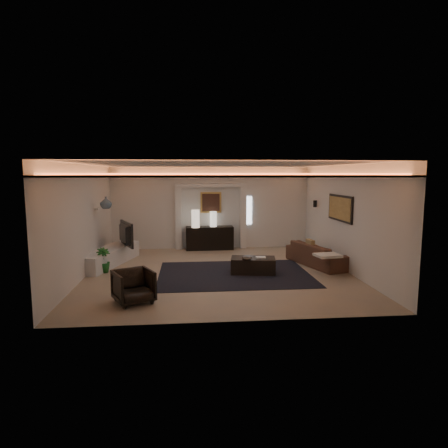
{
  "coord_description": "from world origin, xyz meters",
  "views": [
    {
      "loc": [
        -0.81,
        -10.13,
        2.66
      ],
      "look_at": [
        0.2,
        0.6,
        1.25
      ],
      "focal_mm": 30.77,
      "sensor_mm": 36.0,
      "label": 1
    }
  ],
  "objects": [
    {
      "name": "ginger_jar",
      "position": [
        -3.15,
        1.09,
        1.84
      ],
      "size": [
        0.44,
        0.44,
        0.35
      ],
      "primitive_type": "imported",
      "rotation": [
        0.0,
        0.0,
        -0.43
      ],
      "color": "#424953",
      "rests_on": "wall_niche"
    },
    {
      "name": "floor",
      "position": [
        0.0,
        0.0,
        0.0
      ],
      "size": [
        7.0,
        7.0,
        0.0
      ],
      "primitive_type": "plane",
      "color": "tan",
      "rests_on": "ground"
    },
    {
      "name": "figurine",
      "position": [
        -2.97,
        2.61,
        0.64
      ],
      "size": [
        0.17,
        0.17,
        0.4
      ],
      "primitive_type": "cylinder",
      "rotation": [
        0.0,
        0.0,
        -0.16
      ],
      "color": "black",
      "rests_on": "media_ledge"
    },
    {
      "name": "art_panel_frame",
      "position": [
        3.47,
        0.3,
        1.7
      ],
      "size": [
        0.04,
        1.64,
        0.74
      ],
      "primitive_type": "cube",
      "color": "black",
      "rests_on": "wall_right"
    },
    {
      "name": "bowl",
      "position": [
        0.7,
        -0.47,
        0.45
      ],
      "size": [
        0.35,
        0.35,
        0.07
      ],
      "primitive_type": "imported",
      "rotation": [
        0.0,
        0.0,
        -0.24
      ],
      "color": "black",
      "rests_on": "coffee_table"
    },
    {
      "name": "coffee_table",
      "position": [
        0.92,
        -0.15,
        0.2
      ],
      "size": [
        1.26,
        0.83,
        0.44
      ],
      "primitive_type": "cube",
      "rotation": [
        0.0,
        0.0,
        -0.17
      ],
      "color": "black",
      "rests_on": "ground"
    },
    {
      "name": "throw_pillow",
      "position": [
        2.75,
        0.67,
        0.55
      ],
      "size": [
        0.16,
        0.4,
        0.39
      ],
      "primitive_type": "cube",
      "rotation": [
        0.0,
        0.0,
        0.11
      ],
      "color": "#9E7F4F",
      "rests_on": "sofa"
    },
    {
      "name": "cove_soffit",
      "position": [
        0.0,
        0.0,
        2.62
      ],
      "size": [
        7.0,
        7.0,
        0.04
      ],
      "primitive_type": "cube",
      "color": "silver",
      "rests_on": "ceiling"
    },
    {
      "name": "art_panel_gold",
      "position": [
        3.44,
        0.3,
        1.7
      ],
      "size": [
        0.02,
        1.5,
        0.62
      ],
      "primitive_type": "cube",
      "color": "tan",
      "rests_on": "wall_right"
    },
    {
      "name": "pilaster_right",
      "position": [
        1.15,
        3.4,
        1.1
      ],
      "size": [
        0.22,
        0.2,
        2.2
      ],
      "primitive_type": "cube",
      "color": "silver",
      "rests_on": "ground"
    },
    {
      "name": "wall_left",
      "position": [
        -3.5,
        0.0,
        1.45
      ],
      "size": [
        0.0,
        7.0,
        7.0
      ],
      "primitive_type": "plane",
      "rotation": [
        1.57,
        0.0,
        1.57
      ],
      "color": "silver",
      "rests_on": "ground"
    },
    {
      "name": "magazine",
      "position": [
        1.12,
        -0.19,
        0.42
      ],
      "size": [
        0.27,
        0.2,
        0.03
      ],
      "primitive_type": "cube",
      "rotation": [
        0.0,
        0.0,
        -0.06
      ],
      "color": "white",
      "rests_on": "coffee_table"
    },
    {
      "name": "wall_right",
      "position": [
        3.5,
        0.0,
        1.45
      ],
      "size": [
        0.0,
        7.0,
        7.0
      ],
      "primitive_type": "plane",
      "rotation": [
        1.57,
        0.0,
        -1.57
      ],
      "color": "silver",
      "rests_on": "ground"
    },
    {
      "name": "armchair",
      "position": [
        -1.95,
        -2.28,
        0.35
      ],
      "size": [
        1.01,
        1.02,
        0.7
      ],
      "primitive_type": "imported",
      "rotation": [
        0.0,
        0.0,
        0.46
      ],
      "color": "#332E24",
      "rests_on": "ground"
    },
    {
      "name": "wall_back",
      "position": [
        0.0,
        3.5,
        1.45
      ],
      "size": [
        7.0,
        0.0,
        7.0
      ],
      "primitive_type": "plane",
      "rotation": [
        1.57,
        0.0,
        0.0
      ],
      "color": "silver",
      "rests_on": "ground"
    },
    {
      "name": "painting_frame",
      "position": [
        0.0,
        3.47,
        1.65
      ],
      "size": [
        0.74,
        0.04,
        0.74
      ],
      "primitive_type": "cube",
      "color": "tan",
      "rests_on": "wall_back"
    },
    {
      "name": "lamp_left",
      "position": [
        -0.56,
        3.04,
        1.09
      ],
      "size": [
        0.32,
        0.32,
        0.61
      ],
      "primitive_type": "cylinder",
      "rotation": [
        0.0,
        0.0,
        0.17
      ],
      "color": "#FFE8C9",
      "rests_on": "console"
    },
    {
      "name": "alcove_header",
      "position": [
        0.0,
        3.4,
        2.25
      ],
      "size": [
        2.52,
        0.2,
        0.12
      ],
      "primitive_type": "cube",
      "color": "silver",
      "rests_on": "wall_back"
    },
    {
      "name": "wall_niche",
      "position": [
        -3.44,
        1.4,
        1.65
      ],
      "size": [
        0.1,
        0.55,
        0.04
      ],
      "primitive_type": "cube",
      "color": "silver",
      "rests_on": "wall_left"
    },
    {
      "name": "daylight_slit",
      "position": [
        1.35,
        3.48,
        1.35
      ],
      "size": [
        0.25,
        0.03,
        1.0
      ],
      "primitive_type": "cube",
      "color": "white",
      "rests_on": "wall_back"
    },
    {
      "name": "plant",
      "position": [
        -3.12,
        0.31,
        0.33
      ],
      "size": [
        0.52,
        0.52,
        0.67
      ],
      "primitive_type": "imported",
      "rotation": [
        0.0,
        0.0,
        0.62
      ],
      "color": "#19571D",
      "rests_on": "ground"
    },
    {
      "name": "media_ledge",
      "position": [
        -3.15,
        1.23,
        0.23
      ],
      "size": [
        1.45,
        2.84,
        0.52
      ],
      "primitive_type": "cube",
      "rotation": [
        0.0,
        0.0,
        -0.29
      ],
      "color": "silver",
      "rests_on": "ground"
    },
    {
      "name": "pilaster_left",
      "position": [
        -1.15,
        3.4,
        1.1
      ],
      "size": [
        0.22,
        0.2,
        2.2
      ],
      "primitive_type": "cube",
      "color": "silver",
      "rests_on": "ground"
    },
    {
      "name": "throw_blanket",
      "position": [
        2.8,
        -0.61,
        0.55
      ],
      "size": [
        0.69,
        0.6,
        0.07
      ],
      "primitive_type": "cube",
      "rotation": [
        0.0,
        0.0,
        0.17
      ],
      "color": "beige",
      "rests_on": "sofa"
    },
    {
      "name": "tv",
      "position": [
        -2.81,
        1.58,
        0.82
      ],
      "size": [
        1.25,
        0.66,
        0.74
      ],
      "primitive_type": "imported",
      "rotation": [
        0.0,
        0.0,
        1.97
      ],
      "color": "black",
      "rests_on": "media_ledge"
    },
    {
      "name": "area_rug",
      "position": [
        0.4,
        -0.2,
        0.01
      ],
      "size": [
        4.0,
        3.0,
        0.01
      ],
      "primitive_type": "cube",
      "color": "black",
      "rests_on": "ground"
    },
    {
      "name": "wall_front",
      "position": [
        0.0,
        -3.5,
        1.45
      ],
      "size": [
        7.0,
        0.0,
        7.0
      ],
      "primitive_type": "plane",
      "rotation": [
        -1.57,
        0.0,
        0.0
      ],
      "color": "silver",
      "rests_on": "ground"
    },
    {
      "name": "sofa",
      "position": [
        2.97,
        0.6,
        0.32
      ],
      "size": [
        2.34,
        1.46,
        0.64
      ],
      "primitive_type": "imported",
      "rotation": [
        0.0,
        0.0,
        1.87
      ],
      "color": "#352213",
      "rests_on": "ground"
    },
    {
      "name": "lamp_right",
      "position": [
        0.07,
        3.25,
        1.09
      ],
      "size": [
        0.28,
        0.28,
        0.53
      ],
      "primitive_type": "cylinder",
      "rotation": [
        0.0,
        0.0,
        0.17
      ],
      "color": "white",
      "rests_on": "console"
    },
    {
      "name": "wall_sconce",
      "position": [
        3.38,
        2.2,
        1.68
      ],
      "size": [
        0.12,
        0.12,
        0.22
      ],
      "primitive_type": "cylinder",
      "color": "black",
      "rests_on": "wall_right"
    },
    {
      "name": "console",
      "position": [
        -0.06,
        3.25,
        0.4
      ],
      "size": [
        1.67,
        0.55,
        0.83
      ],
      "primitive_type": "cube",
      "rotation": [
        0.0,
        0.0,
        0.02
      ],
      "color": "black",
      "rests_on": "ground"
    },
    {
      "name": "ceiling",
      "position": [
        0.0,
        0.0,
        2.9
      ],
      "size": [
        7.0,
        7.0,
        0.0
      ],
      "primitive_type": "plane",
      "rotation": [
        3.14,
        0.0,
        0.0
      ],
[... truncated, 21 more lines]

